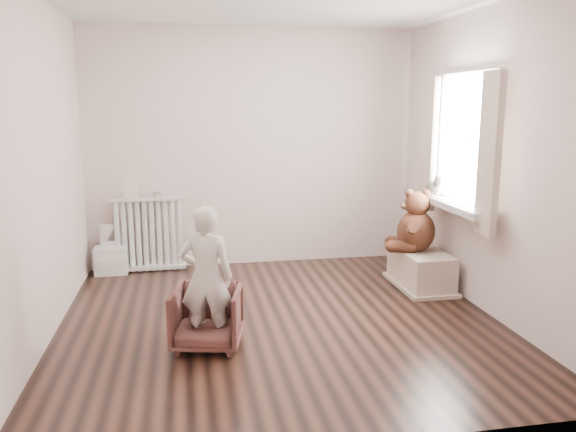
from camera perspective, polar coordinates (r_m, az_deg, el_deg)
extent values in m
cube|color=black|center=(4.78, -0.81, -10.56)|extent=(3.60, 3.60, 0.01)
cube|color=silver|center=(6.24, -3.61, 6.85)|extent=(3.60, 0.02, 2.60)
cube|color=silver|center=(2.72, 5.42, 1.11)|extent=(3.60, 0.02, 2.60)
cube|color=silver|center=(4.53, -23.99, 4.24)|extent=(0.02, 3.60, 2.60)
cube|color=silver|center=(5.08, 19.68, 5.22)|extent=(0.02, 3.60, 2.60)
cube|color=white|center=(5.31, 17.80, 7.19)|extent=(0.03, 0.90, 1.10)
cube|color=silver|center=(5.34, 16.57, 1.00)|extent=(0.22, 1.10, 0.06)
cube|color=beige|center=(4.77, 19.79, 5.94)|extent=(0.06, 0.26, 1.30)
cube|color=beige|center=(5.78, 14.13, 7.08)|extent=(0.06, 0.26, 1.30)
cube|color=silver|center=(6.23, -13.95, -1.95)|extent=(0.77, 0.15, 0.81)
cube|color=beige|center=(6.14, -15.70, 3.00)|extent=(0.16, 0.01, 0.26)
cylinder|color=#A59E8C|center=(6.14, -13.15, 2.13)|extent=(0.09, 0.09, 0.05)
cube|color=silver|center=(6.27, -17.56, -3.15)|extent=(0.34, 0.24, 0.53)
imported|color=#4F2824|center=(4.27, -8.21, -10.13)|extent=(0.59, 0.60, 0.46)
imported|color=beige|center=(4.11, -8.30, -6.22)|extent=(0.43, 0.33, 1.06)
cube|color=beige|center=(5.72, 13.33, -5.06)|extent=(0.41, 0.78, 0.37)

